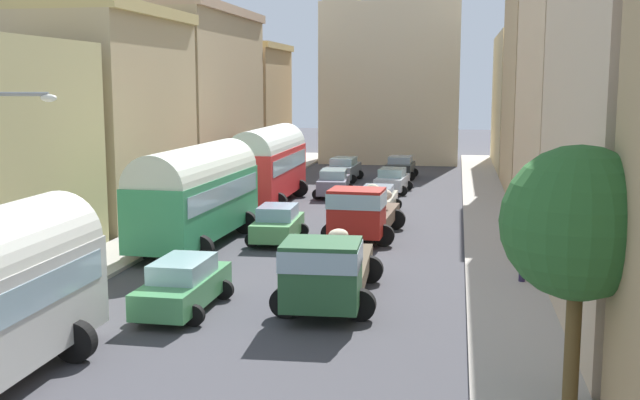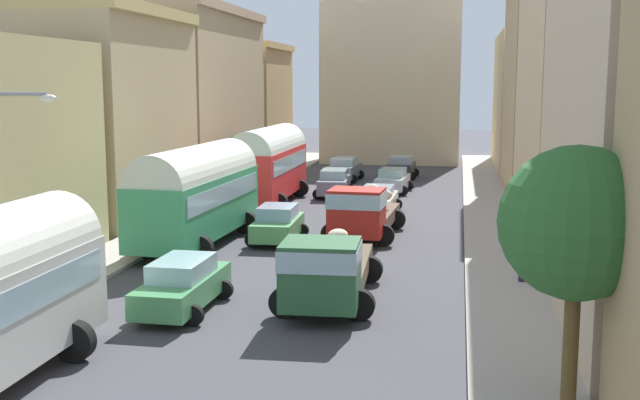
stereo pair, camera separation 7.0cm
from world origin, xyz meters
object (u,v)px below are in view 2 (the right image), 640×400
at_px(car_0, 378,200).
at_px(car_6, 344,169).
at_px(car_1, 393,180).
at_px(parked_bus_1, 197,191).
at_px(pedestrian_1, 522,257).
at_px(car_5, 334,183).
at_px(car_4, 278,224).
at_px(cargo_truck_1, 363,211).
at_px(streetlamp_near, 2,187).
at_px(car_2, 401,167).
at_px(cargo_truck_0, 327,268).
at_px(parked_bus_2, 269,161).
at_px(car_3, 183,285).

distance_m(car_0, car_6, 13.48).
relative_size(car_1, car_6, 0.90).
relative_size(parked_bus_1, pedestrian_1, 5.39).
height_order(car_1, car_5, car_5).
relative_size(car_4, car_6, 0.88).
xyz_separation_m(cargo_truck_1, pedestrian_1, (6.11, -6.66, -0.27)).
bearing_deg(streetlamp_near, car_2, 77.48).
bearing_deg(cargo_truck_1, cargo_truck_0, -88.99).
xyz_separation_m(cargo_truck_0, car_1, (-0.14, 24.81, -0.42)).
bearing_deg(streetlamp_near, car_5, 79.80).
xyz_separation_m(parked_bus_2, pedestrian_1, (12.47, -15.80, -1.37)).
bearing_deg(cargo_truck_1, parked_bus_2, 124.84).
relative_size(cargo_truck_1, car_1, 1.67).
xyz_separation_m(parked_bus_2, cargo_truck_1, (6.36, -9.14, -1.10)).
xyz_separation_m(car_1, car_4, (-3.48, -15.75, 0.02)).
distance_m(parked_bus_2, pedestrian_1, 20.17).
relative_size(car_2, car_4, 0.97).
bearing_deg(car_3, car_2, 83.28).
bearing_deg(parked_bus_1, streetlamp_near, -96.81).
distance_m(cargo_truck_1, car_1, 14.57).
bearing_deg(car_2, car_3, -96.72).
distance_m(parked_bus_1, car_2, 25.15).
bearing_deg(car_2, pedestrian_1, -77.91).
bearing_deg(parked_bus_2, car_2, 63.41).
bearing_deg(car_6, parked_bus_1, -97.34).
height_order(car_2, car_6, car_6).
height_order(cargo_truck_0, cargo_truck_1, cargo_truck_1).
height_order(car_1, car_2, car_2).
distance_m(parked_bus_2, car_3, 20.69).
bearing_deg(parked_bus_2, car_0, -20.63).
height_order(parked_bus_2, cargo_truck_1, parked_bus_2).
relative_size(cargo_truck_1, car_6, 1.51).
bearing_deg(streetlamp_near, cargo_truck_0, 23.94).
xyz_separation_m(cargo_truck_1, streetlamp_near, (-7.93, -13.84, 2.65)).
xyz_separation_m(parked_bus_1, car_3, (2.64, -8.97, -1.48)).
height_order(car_1, car_4, car_4).
bearing_deg(streetlamp_near, parked_bus_2, 86.11).
bearing_deg(streetlamp_near, parked_bus_1, 83.19).
xyz_separation_m(parked_bus_1, car_4, (3.11, 1.20, -1.48)).
bearing_deg(car_0, car_2, 89.79).
bearing_deg(car_0, cargo_truck_1, -89.53).
xyz_separation_m(cargo_truck_0, cargo_truck_1, (-0.18, 10.25, 0.06)).
bearing_deg(car_2, cargo_truck_0, -89.68).
distance_m(car_0, car_4, 8.64).
relative_size(car_3, streetlamp_near, 0.68).
relative_size(car_5, streetlamp_near, 0.63).
height_order(car_3, streetlamp_near, streetlamp_near).
relative_size(parked_bus_2, car_5, 2.18).
height_order(parked_bus_2, car_2, parked_bus_2).
distance_m(cargo_truck_0, car_5, 22.81).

